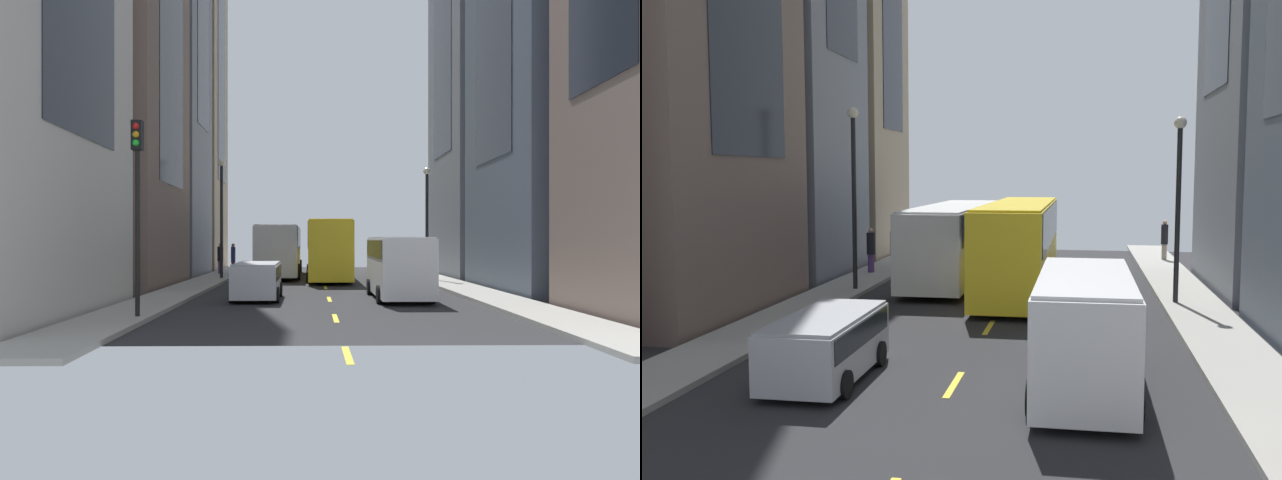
% 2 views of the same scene
% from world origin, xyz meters
% --- Properties ---
extents(ground_plane, '(39.68, 39.68, 0.00)m').
position_xyz_m(ground_plane, '(0.00, 0.00, 0.00)').
color(ground_plane, '#28282B').
extents(sidewalk_west, '(2.18, 44.00, 0.15)m').
position_xyz_m(sidewalk_west, '(-6.75, 0.00, 0.07)').
color(sidewalk_west, '#9E9B93').
rests_on(sidewalk_west, ground).
extents(sidewalk_east, '(2.18, 44.00, 0.15)m').
position_xyz_m(sidewalk_east, '(6.75, 0.00, 0.07)').
color(sidewalk_east, '#9E9B93').
rests_on(sidewalk_east, ground).
extents(lane_stripe_0, '(0.16, 2.00, 0.01)m').
position_xyz_m(lane_stripe_0, '(0.00, -21.00, 0.01)').
color(lane_stripe_0, yellow).
rests_on(lane_stripe_0, ground).
extents(lane_stripe_1, '(0.16, 2.00, 0.01)m').
position_xyz_m(lane_stripe_1, '(0.00, -15.00, 0.01)').
color(lane_stripe_1, yellow).
rests_on(lane_stripe_1, ground).
extents(lane_stripe_2, '(0.16, 2.00, 0.01)m').
position_xyz_m(lane_stripe_2, '(0.00, -9.00, 0.01)').
color(lane_stripe_2, yellow).
rests_on(lane_stripe_2, ground).
extents(lane_stripe_3, '(0.16, 2.00, 0.01)m').
position_xyz_m(lane_stripe_3, '(0.00, -3.00, 0.01)').
color(lane_stripe_3, yellow).
rests_on(lane_stripe_3, ground).
extents(lane_stripe_4, '(0.16, 2.00, 0.01)m').
position_xyz_m(lane_stripe_4, '(0.00, 3.00, 0.01)').
color(lane_stripe_4, yellow).
rests_on(lane_stripe_4, ground).
extents(lane_stripe_5, '(0.16, 2.00, 0.01)m').
position_xyz_m(lane_stripe_5, '(0.00, 9.00, 0.01)').
color(lane_stripe_5, yellow).
rests_on(lane_stripe_5, ground).
extents(lane_stripe_6, '(0.16, 2.00, 0.01)m').
position_xyz_m(lane_stripe_6, '(0.00, 15.00, 0.01)').
color(lane_stripe_6, yellow).
rests_on(lane_stripe_6, ground).
extents(lane_stripe_7, '(0.16, 2.00, 0.01)m').
position_xyz_m(lane_stripe_7, '(0.00, 21.00, 0.01)').
color(lane_stripe_7, yellow).
rests_on(lane_stripe_7, ground).
extents(building_west_1, '(6.55, 9.38, 23.65)m').
position_xyz_m(building_west_1, '(-11.28, -2.30, 11.82)').
color(building_west_1, '#7A665B').
rests_on(building_west_1, ground).
extents(building_west_3, '(9.56, 7.42, 32.17)m').
position_xyz_m(building_west_3, '(-12.77, 15.51, 16.08)').
color(building_west_3, tan).
rests_on(building_west_3, ground).
extents(building_east_1, '(6.43, 10.24, 28.23)m').
position_xyz_m(building_east_1, '(11.22, -4.94, 14.12)').
color(building_east_1, '#4C5666').
rests_on(building_east_1, ground).
extents(building_east_2, '(6.52, 9.50, 36.11)m').
position_xyz_m(building_east_2, '(11.27, 6.09, 18.06)').
color(building_east_2, slate).
rests_on(building_east_2, ground).
extents(city_bus_white, '(2.80, 12.08, 3.35)m').
position_xyz_m(city_bus_white, '(-2.80, 6.45, 2.01)').
color(city_bus_white, silver).
rests_on(city_bus_white, ground).
extents(streetcar_yellow, '(2.70, 13.08, 3.59)m').
position_xyz_m(streetcar_yellow, '(0.33, 4.30, 2.12)').
color(streetcar_yellow, yellow).
rests_on(streetcar_yellow, ground).
extents(delivery_van_white, '(2.25, 6.16, 2.58)m').
position_xyz_m(delivery_van_white, '(2.90, -8.85, 1.52)').
color(delivery_van_white, white).
rests_on(delivery_van_white, ground).
extents(car_silver_0, '(1.95, 4.22, 1.52)m').
position_xyz_m(car_silver_0, '(-2.98, -9.07, 0.90)').
color(car_silver_0, '#B7BABF').
rests_on(car_silver_0, ground).
extents(pedestrian_crossing_near, '(0.32, 0.32, 2.05)m').
position_xyz_m(pedestrian_crossing_near, '(-6.22, 8.63, 1.25)').
color(pedestrian_crossing_near, maroon).
rests_on(pedestrian_crossing_near, ground).
extents(pedestrian_walking_far, '(0.40, 0.40, 2.08)m').
position_xyz_m(pedestrian_walking_far, '(-6.92, 7.23, 1.25)').
color(pedestrian_walking_far, '#593372').
rests_on(pedestrian_walking_far, ground).
extents(pedestrian_crossing_mid, '(0.37, 0.37, 2.12)m').
position_xyz_m(pedestrian_crossing_mid, '(7.16, 14.53, 1.28)').
color(pedestrian_crossing_mid, gray).
rests_on(pedestrian_crossing_mid, ground).
extents(traffic_light_near_corner, '(0.32, 0.44, 5.95)m').
position_xyz_m(traffic_light_near_corner, '(-6.06, -15.52, 4.28)').
color(traffic_light_near_corner, black).
rests_on(traffic_light_near_corner, ground).
extents(streetlamp_near, '(0.44, 0.44, 7.21)m').
position_xyz_m(streetlamp_near, '(-6.16, 2.60, 4.55)').
color(streetlamp_near, black).
rests_on(streetlamp_near, ground).
extents(streetlamp_far, '(0.44, 0.44, 6.61)m').
position_xyz_m(streetlamp_far, '(6.16, 1.67, 4.23)').
color(streetlamp_far, black).
rests_on(streetlamp_far, ground).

